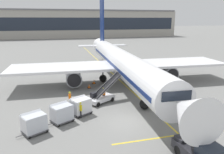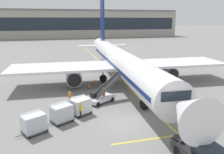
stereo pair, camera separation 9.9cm
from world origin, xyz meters
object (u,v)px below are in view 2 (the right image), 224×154
baggage_cart_third (33,122)px  ground_crew_by_loader (80,109)px  baggage_cart_lead (80,105)px  safety_cone_wingtip (89,86)px  safety_cone_engine_keepout (94,82)px  ground_crew_marshaller (103,93)px  parked_airplane (121,62)px  belt_loader (102,95)px  baggage_cart_second (61,112)px  ground_crew_wingwalker (77,103)px  pushback_tug (202,154)px  ground_crew_by_carts (70,98)px

baggage_cart_third → ground_crew_by_loader: (4.43, 2.03, -0.00)m
baggage_cart_lead → safety_cone_wingtip: 9.33m
safety_cone_engine_keepout → ground_crew_marshaller: bearing=-91.3°
parked_airplane → belt_loader: parked_airplane is taller
baggage_cart_lead → belt_loader: bearing=43.7°
belt_loader → baggage_cart_second: belt_loader is taller
baggage_cart_lead → baggage_cart_second: bearing=-146.3°
ground_crew_wingwalker → pushback_tug: bearing=-56.2°
pushback_tug → ground_crew_marshaller: (-4.08, 13.85, 0.17)m
ground_crew_wingwalker → baggage_cart_lead: bearing=-67.8°
baggage_cart_lead → pushback_tug: (7.33, -10.67, -0.17)m
baggage_cart_third → pushback_tug: size_ratio=0.61×
ground_crew_wingwalker → belt_loader: bearing=33.7°
pushback_tug → ground_crew_marshaller: 14.44m
safety_cone_wingtip → safety_cone_engine_keepout: bearing=61.4°
parked_airplane → baggage_cart_third: parked_airplane is taller
belt_loader → ground_crew_by_carts: 3.99m
ground_crew_wingwalker → baggage_cart_second: bearing=-130.7°
ground_crew_by_loader → belt_loader: bearing=50.6°
ground_crew_wingwalker → safety_cone_engine_keepout: 10.98m
baggage_cart_lead → ground_crew_by_carts: baggage_cart_lead is taller
belt_loader → ground_crew_marshaller: size_ratio=2.91×
belt_loader → safety_cone_engine_keepout: 8.13m
baggage_cart_second → ground_crew_by_loader: (1.94, 0.43, -0.00)m
baggage_cart_third → ground_crew_marshaller: 9.92m
ground_crew_by_carts → parked_airplane: bearing=42.2°
ground_crew_marshaller → safety_cone_engine_keepout: bearing=88.7°
pushback_tug → ground_crew_marshaller: pushback_tug is taller
ground_crew_by_carts → safety_cone_wingtip: 7.11m
baggage_cart_lead → ground_crew_wingwalker: bearing=112.2°
baggage_cart_second → ground_crew_by_loader: baggage_cart_second is taller
parked_airplane → baggage_cart_second: (-9.83, -11.98, -2.39)m
baggage_cart_third → safety_cone_wingtip: baggage_cart_third is taller
ground_crew_wingwalker → ground_crew_by_loader: bearing=-84.1°
baggage_cart_third → baggage_cart_second: bearing=32.8°
parked_airplane → ground_crew_marshaller: bearing=-121.4°
baggage_cart_lead → ground_crew_by_carts: bearing=108.9°
pushback_tug → parked_airplane: bearing=88.8°
ground_crew_marshaller → ground_crew_wingwalker: (-3.53, -2.49, 0.00)m
belt_loader → pushback_tug: size_ratio=1.12×
baggage_cart_third → ground_crew_by_carts: baggage_cart_third is taller
baggage_cart_second → safety_cone_wingtip: 11.28m
safety_cone_wingtip → baggage_cart_lead: bearing=-104.5°
parked_airplane → ground_crew_by_carts: (-8.70, -7.89, -2.39)m
belt_loader → baggage_cart_lead: bearing=-136.3°
parked_airplane → baggage_cart_lead: parked_airplane is taller
parked_airplane → ground_crew_marshaller: (-4.53, -7.43, -2.39)m
belt_loader → pushback_tug: 14.25m
safety_cone_engine_keepout → ground_crew_by_carts: bearing=-117.7°
baggage_cart_lead → baggage_cart_third: size_ratio=1.00×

